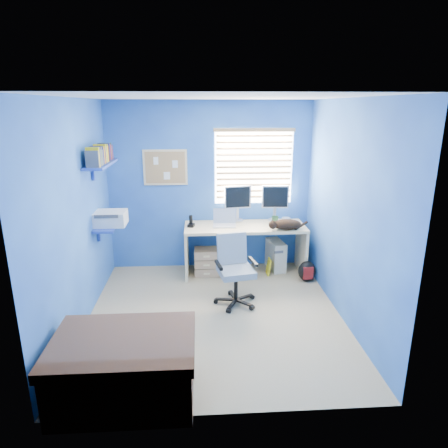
{
  "coord_description": "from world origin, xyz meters",
  "views": [
    {
      "loc": [
        -0.16,
        -4.27,
        2.41
      ],
      "look_at": [
        0.15,
        0.65,
        0.95
      ],
      "focal_mm": 32.0,
      "sensor_mm": 36.0,
      "label": 1
    }
  ],
  "objects": [
    {
      "name": "yellow_book",
      "position": [
        0.85,
        1.17,
        0.12
      ],
      "size": [
        0.03,
        0.17,
        0.24
      ],
      "primitive_type": "cube",
      "color": "yellow",
      "rests_on": "floor"
    },
    {
      "name": "floor",
      "position": [
        0.0,
        0.0,
        0.0
      ],
      "size": [
        3.0,
        3.2,
        0.0
      ],
      "primitive_type": "cube",
      "color": "tan",
      "rests_on": "ground"
    },
    {
      "name": "mug",
      "position": [
        0.96,
        1.36,
        0.79
      ],
      "size": [
        0.1,
        0.09,
        0.1
      ],
      "primitive_type": "imported",
      "color": "#2C5C35",
      "rests_on": "desk"
    },
    {
      "name": "wall_shelves",
      "position": [
        -1.35,
        0.75,
        1.43
      ],
      "size": [
        0.42,
        0.9,
        1.05
      ],
      "color": "#2844AB",
      "rests_on": "ground"
    },
    {
      "name": "wall_right",
      "position": [
        1.5,
        0.0,
        1.25
      ],
      "size": [
        0.01,
        3.2,
        2.5
      ],
      "primitive_type": "cube",
      "color": "#244CAC",
      "rests_on": "ground"
    },
    {
      "name": "office_chair",
      "position": [
        0.27,
        0.33,
        0.33
      ],
      "size": [
        0.59,
        0.59,
        0.88
      ],
      "color": "black",
      "rests_on": "floor"
    },
    {
      "name": "tower_pc",
      "position": [
        0.99,
        1.37,
        0.23
      ],
      "size": [
        0.26,
        0.47,
        0.45
      ],
      "primitive_type": "cube",
      "rotation": [
        0.0,
        0.0,
        0.17
      ],
      "color": "beige",
      "rests_on": "floor"
    },
    {
      "name": "wall_back",
      "position": [
        0.0,
        1.6,
        1.25
      ],
      "size": [
        3.0,
        0.01,
        2.5
      ],
      "primitive_type": "cube",
      "color": "#244CAC",
      "rests_on": "ground"
    },
    {
      "name": "monitor_right",
      "position": [
        0.97,
        1.5,
        1.01
      ],
      "size": [
        0.41,
        0.14,
        0.54
      ],
      "primitive_type": "cube",
      "rotation": [
        0.0,
        0.0,
        -0.05
      ],
      "color": "silver",
      "rests_on": "desk"
    },
    {
      "name": "ceiling",
      "position": [
        0.0,
        0.0,
        2.5
      ],
      "size": [
        3.0,
        3.2,
        0.0
      ],
      "primitive_type": "cube",
      "color": "white",
      "rests_on": "wall_back"
    },
    {
      "name": "window_blinds",
      "position": [
        0.65,
        1.57,
        1.55
      ],
      "size": [
        1.15,
        0.05,
        1.1
      ],
      "color": "white",
      "rests_on": "ground"
    },
    {
      "name": "monitor_left",
      "position": [
        0.41,
        1.52,
        1.01
      ],
      "size": [
        0.41,
        0.18,
        0.54
      ],
      "primitive_type": "cube",
      "rotation": [
        0.0,
        0.0,
        0.14
      ],
      "color": "silver",
      "rests_on": "desk"
    },
    {
      "name": "cd_spindle",
      "position": [
        1.13,
        1.39,
        0.78
      ],
      "size": [
        0.13,
        0.13,
        0.07
      ],
      "primitive_type": "cylinder",
      "color": "silver",
      "rests_on": "desk"
    },
    {
      "name": "bed_corner",
      "position": [
        -0.82,
        -1.32,
        0.28
      ],
      "size": [
        1.15,
        0.82,
        0.55
      ],
      "primitive_type": "cube",
      "color": "brown",
      "rests_on": "floor"
    },
    {
      "name": "wall_front",
      "position": [
        0.0,
        -1.6,
        1.25
      ],
      "size": [
        3.0,
        0.01,
        2.5
      ],
      "primitive_type": "cube",
      "color": "#244CAC",
      "rests_on": "ground"
    },
    {
      "name": "laptop",
      "position": [
        0.2,
        1.26,
        0.85
      ],
      "size": [
        0.35,
        0.28,
        0.22
      ],
      "primitive_type": "cube",
      "rotation": [
        0.0,
        0.0,
        -0.07
      ],
      "color": "silver",
      "rests_on": "desk"
    },
    {
      "name": "cat",
      "position": [
        1.06,
        1.04,
        0.81
      ],
      "size": [
        0.45,
        0.3,
        0.15
      ],
      "primitive_type": "ellipsoid",
      "rotation": [
        0.0,
        0.0,
        0.22
      ],
      "color": "black",
      "rests_on": "desk"
    },
    {
      "name": "wall_left",
      "position": [
        -1.5,
        0.0,
        1.25
      ],
      "size": [
        0.01,
        3.2,
        2.5
      ],
      "primitive_type": "cube",
      "color": "#244CAC",
      "rests_on": "ground"
    },
    {
      "name": "phone",
      "position": [
        -0.29,
        1.25,
        0.82
      ],
      "size": [
        0.11,
        0.13,
        0.17
      ],
      "primitive_type": "cube",
      "rotation": [
        0.0,
        0.0,
        -0.22
      ],
      "color": "black",
      "rests_on": "desk"
    },
    {
      "name": "backpack",
      "position": [
        1.35,
        0.91,
        0.15
      ],
      "size": [
        0.27,
        0.21,
        0.3
      ],
      "primitive_type": "ellipsoid",
      "rotation": [
        0.0,
        0.0,
        0.07
      ],
      "color": "black",
      "rests_on": "floor"
    },
    {
      "name": "drawer_boxes",
      "position": [
        -0.07,
        1.23,
        0.2
      ],
      "size": [
        0.35,
        0.28,
        0.41
      ],
      "primitive_type": "cube",
      "color": "tan",
      "rests_on": "floor"
    },
    {
      "name": "corkboard",
      "position": [
        -0.65,
        1.58,
        1.55
      ],
      "size": [
        0.64,
        0.02,
        0.52
      ],
      "color": "#D8BF88",
      "rests_on": "ground"
    },
    {
      "name": "desk",
      "position": [
        0.49,
        1.26,
        0.37
      ],
      "size": [
        1.75,
        0.65,
        0.74
      ],
      "primitive_type": "cube",
      "color": "#D8BF88",
      "rests_on": "floor"
    }
  ]
}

